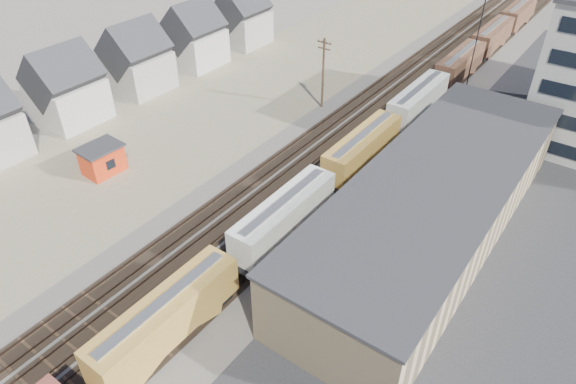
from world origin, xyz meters
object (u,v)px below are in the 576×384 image
Objects in this scene: utility_pole_north at (323,72)px; maintenance_shed at (102,159)px; parked_car_blue at (553,124)px; freight_train at (392,122)px.

utility_pole_north reaches higher than maintenance_shed.
maintenance_shed is 0.84× the size of parked_car_blue.
freight_train reaches higher than maintenance_shed.
utility_pole_north is 1.74× the size of parked_car_blue.
freight_train is 24.65× the size of maintenance_shed.
parked_car_blue is at bearing 23.94° from utility_pole_north.
maintenance_shed is (-23.85, -25.74, -1.04)m from freight_train.
utility_pole_north is at bearing 155.27° from parked_car_blue.
maintenance_shed is at bearing 177.38° from parked_car_blue.
utility_pole_north is 31.15m from maintenance_shed.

